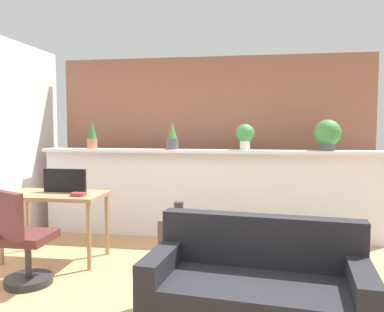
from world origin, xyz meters
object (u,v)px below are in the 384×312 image
Objects in this scene: desk at (55,201)px; couch at (256,293)px; potted_plant_1 at (172,138)px; vase_on_shelf at (179,210)px; tv_monitor at (65,181)px; book_on_desk at (78,194)px; potted_plant_2 at (245,135)px; potted_plant_3 at (327,134)px; office_chair at (22,245)px; side_cube_shelf at (180,240)px; potted_plant_0 at (92,135)px.

couch is (2.21, -1.20, -0.38)m from desk.
vase_on_shelf is (0.28, -0.99, -0.75)m from potted_plant_1.
tv_monitor reaches higher than desk.
desk is 0.37m from book_on_desk.
potted_plant_2 is 0.86× the size of potted_plant_3.
potted_plant_3 is at bearing 31.66° from vase_on_shelf.
potted_plant_1 is 1.69m from desk.
potted_plant_3 is 2.17m from vase_on_shelf.
couch is at bearing -64.23° from potted_plant_1.
tv_monitor is (-1.98, -1.04, -0.50)m from potted_plant_2.
tv_monitor is 0.35m from book_on_desk.
potted_plant_2 is 0.37× the size of office_chair.
potted_plant_2 is 2.22m from book_on_desk.
desk is at bearing -159.79° from potted_plant_3.
office_chair is 0.77m from book_on_desk.
potted_plant_2 reaches higher than desk.
book_on_desk is (-2.76, -1.27, -0.63)m from potted_plant_3.
book_on_desk is (0.28, 0.61, 0.38)m from office_chair.
side_cube_shelf is at bearing 1.52° from tv_monitor.
side_cube_shelf is 0.31× the size of couch.
potted_plant_0 is 1.12m from tv_monitor.
office_chair is 1.82× the size of side_cube_shelf.
desk is at bearing -176.52° from vase_on_shelf.
potted_plant_1 is at bearing 57.36° from book_on_desk.
potted_plant_1 is 1.99m from potted_plant_3.
vase_on_shelf is (1.40, -0.99, -0.79)m from potted_plant_0.
book_on_desk is at bearing -20.92° from desk.
book_on_desk reaches higher than desk.
potted_plant_2 is (2.08, 0.04, 0.01)m from potted_plant_0.
couch is at bearing -29.89° from book_on_desk.
desk is 2.22× the size of tv_monitor.
potted_plant_0 is 0.42× the size of office_chair.
potted_plant_1 reaches higher than desk.
book_on_desk is (0.34, -0.13, 0.10)m from desk.
vase_on_shelf is (-1.71, -1.05, -0.81)m from potted_plant_3.
potted_plant_3 reaches higher than vase_on_shelf.
tv_monitor is 3.41× the size of book_on_desk.
desk is (-3.09, -1.14, -0.73)m from potted_plant_3.
vase_on_shelf is at bearing 31.91° from office_chair.
vase_on_shelf is at bearing 122.60° from couch.
vase_on_shelf is at bearing 11.48° from book_on_desk.
office_chair is at bearing -91.34° from tv_monitor.
potted_plant_1 is 2.30m from office_chair.
potted_plant_0 is 1.14× the size of potted_plant_2.
potted_plant_0 is at bearing -178.92° from potted_plant_2.
potted_plant_2 is 1.03m from potted_plant_3.
book_on_desk is (-1.05, -0.24, 0.52)m from side_cube_shelf.
vase_on_shelf is at bearing 3.48° from desk.
potted_plant_2 is at bearing 35.83° from book_on_desk.
couch is (1.87, -1.08, -0.49)m from book_on_desk.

